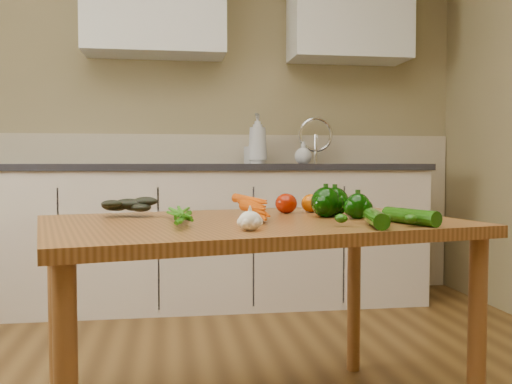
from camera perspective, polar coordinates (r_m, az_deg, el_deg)
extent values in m
cube|color=#98885B|center=(3.98, -8.52, 8.59)|extent=(4.00, 0.02, 2.60)
cube|color=beige|center=(3.95, -8.43, -2.26)|extent=(3.98, 0.03, 1.10)
cube|color=beige|center=(3.68, -5.27, -4.51)|extent=(2.80, 0.60, 0.86)
cube|color=#2B2B30|center=(3.65, -5.31, 2.51)|extent=(2.84, 0.64, 0.04)
cube|color=#99999E|center=(3.78, 6.66, 1.92)|extent=(0.55, 0.42, 0.10)
cylinder|color=silver|center=(3.95, 5.98, 4.58)|extent=(0.02, 0.02, 0.24)
cube|color=silver|center=(3.91, -10.13, 18.36)|extent=(0.90, 0.35, 0.70)
cube|color=silver|center=(4.10, 9.31, 17.66)|extent=(0.80, 0.35, 0.70)
cube|color=brown|center=(1.90, -0.35, -3.39)|extent=(1.49, 1.13, 0.04)
cylinder|color=brown|center=(1.98, 21.22, -13.99)|extent=(0.06, 0.06, 0.68)
cylinder|color=brown|center=(2.22, -19.32, -12.08)|extent=(0.06, 0.06, 0.68)
cylinder|color=brown|center=(2.56, 9.75, -9.93)|extent=(0.06, 0.06, 0.68)
imported|color=silver|center=(3.79, 0.16, 5.36)|extent=(0.16, 0.16, 0.33)
imported|color=silver|center=(3.83, -0.46, 4.13)|extent=(0.10, 0.10, 0.17)
imported|color=silver|center=(3.81, 4.74, 3.94)|extent=(0.14, 0.14, 0.15)
ellipsoid|color=white|center=(1.60, -0.60, -2.90)|extent=(0.07, 0.07, 0.06)
sphere|color=black|center=(2.01, 6.99, -1.03)|extent=(0.10, 0.10, 0.10)
sphere|color=black|center=(2.06, 7.88, -0.99)|extent=(0.10, 0.10, 0.10)
sphere|color=black|center=(1.96, 10.14, -1.41)|extent=(0.09, 0.09, 0.09)
ellipsoid|color=#981702|center=(2.14, 3.03, -1.15)|extent=(0.08, 0.08, 0.08)
ellipsoid|color=#CE5905|center=(2.19, 5.54, -1.12)|extent=(0.08, 0.08, 0.07)
ellipsoid|color=#CE5905|center=(2.21, 6.96, -1.10)|extent=(0.08, 0.08, 0.07)
cylinder|color=#144307|center=(1.82, 15.19, -2.39)|extent=(0.12, 0.21, 0.05)
cylinder|color=#144307|center=(1.73, 11.90, -2.61)|extent=(0.09, 0.21, 0.05)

